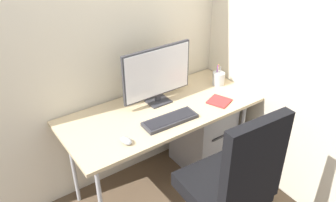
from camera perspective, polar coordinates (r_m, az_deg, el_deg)
ground_plane at (r=3.03m, az=-0.94°, el=-13.44°), size 8.00×8.00×0.00m
wall_back at (r=2.58m, az=-5.97°, el=14.58°), size 2.72×0.04×2.80m
wall_side_right at (r=2.68m, az=15.38°, el=14.25°), size 0.04×1.88×2.80m
desk at (r=2.59m, az=-1.07°, el=-2.27°), size 1.50×0.67×0.75m
office_chair at (r=2.25m, az=10.67°, el=-13.06°), size 0.57×0.59×1.12m
filing_cabinet at (r=3.06m, az=5.66°, el=-5.62°), size 0.39×0.47×0.61m
monitor at (r=2.55m, az=-1.79°, el=4.56°), size 0.58×0.14×0.45m
keyboard at (r=2.42m, az=0.35°, el=-3.16°), size 0.41×0.16×0.03m
mouse at (r=2.23m, az=-6.96°, el=-6.55°), size 0.07×0.10×0.04m
pen_holder at (r=2.92m, az=8.37°, el=3.74°), size 0.10×0.10×0.18m
notebook at (r=2.68m, az=8.51°, el=-0.04°), size 0.20×0.20×0.01m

